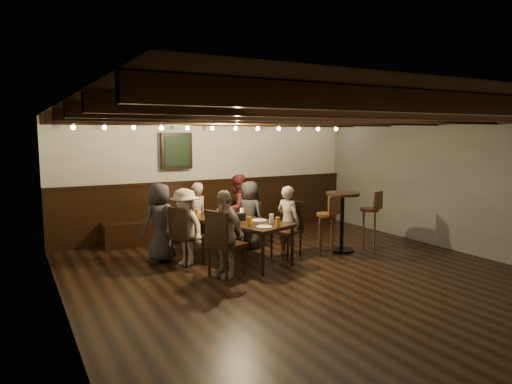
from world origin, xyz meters
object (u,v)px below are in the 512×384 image
person_left_near (185,227)px  person_left_far (224,234)px  dining_table (238,223)px  chair_right_far (287,240)px  chair_left_near (187,247)px  person_bench_left (160,223)px  person_bench_right (237,209)px  person_bench_centre (196,216)px  high_top_table (342,213)px  person_right_near (249,215)px  bar_stool_right (369,228)px  chair_right_near (248,234)px  chair_left_far (226,256)px  person_right_far (288,221)px  bar_stool_left (326,234)px

person_left_near → person_left_far: (0.29, -0.85, 0.03)m
dining_table → chair_right_far: 0.91m
chair_left_near → person_left_far: size_ratio=0.73×
person_bench_left → person_bench_right: size_ratio=0.99×
person_bench_centre → person_bench_right: person_bench_right is taller
dining_table → high_top_table: bearing=-29.7°
person_left_far → person_right_near: bearing=121.0°
person_bench_centre → person_right_near: person_right_near is taller
chair_left_near → person_left_near: bearing=-90.0°
dining_table → chair_left_near: chair_left_near is taller
bar_stool_right → high_top_table: bearing=143.6°
chair_right_near → bar_stool_right: 2.19m
chair_left_far → bar_stool_right: (2.92, 0.15, 0.10)m
chair_left_far → bar_stool_right: bar_stool_right is taller
person_left_far → bar_stool_right: size_ratio=1.19×
person_bench_centre → chair_left_far: bearing=64.3°
chair_left_near → person_bench_left: (-0.32, 0.37, 0.36)m
person_left_near → person_right_near: person_right_near is taller
person_bench_left → person_bench_centre: (0.80, 0.44, -0.04)m
dining_table → person_right_far: 0.87m
chair_right_far → person_right_far: (0.03, 0.01, 0.32)m
chair_left_near → person_right_near: size_ratio=0.76×
chair_left_near → chair_right_near: (1.36, 0.47, -0.03)m
chair_left_far → chair_left_near: bearing=179.9°
chair_right_far → person_bench_left: 2.14m
chair_right_far → person_right_far: 0.32m
chair_left_far → person_left_far: person_left_far is taller
chair_right_near → person_bench_centre: size_ratio=0.69×
chair_right_far → person_bench_right: bearing=-7.6°
chair_left_near → bar_stool_left: size_ratio=0.87×
person_bench_right → bar_stool_left: person_bench_right is taller
person_bench_right → person_right_far: 1.36m
high_top_table → bar_stool_left: bar_stool_left is taller
person_bench_left → high_top_table: person_bench_left is taller
chair_left_far → person_bench_right: person_bench_right is taller
chair_right_near → person_right_near: 0.36m
person_bench_left → person_right_far: bearing=140.7°
chair_left_far → chair_right_near: size_ratio=1.17×
bar_stool_left → chair_left_far: bearing=169.6°
person_bench_left → person_bench_right: bearing=-180.0°
person_left_near → high_top_table: person_left_near is taller
person_left_far → chair_right_near: bearing=121.5°
chair_right_far → person_bench_centre: person_bench_centre is taller
person_left_far → person_bench_left: bearing=-173.7°
person_bench_right → bar_stool_left: bearing=96.8°
chair_right_far → person_bench_right: size_ratio=0.72×
person_right_near → high_top_table: bearing=-146.9°
person_left_far → person_right_far: 1.50m
dining_table → person_bench_right: person_bench_right is taller
chair_left_far → bar_stool_right: bearing=73.9°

